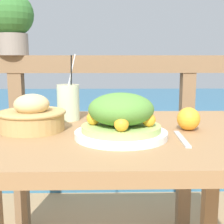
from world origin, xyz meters
name	(u,v)px	position (x,y,z in m)	size (l,w,h in m)	color
patio_table	(101,162)	(0.00, 0.00, 0.63)	(1.09, 0.75, 0.74)	#997047
railing_fence	(103,107)	(0.00, 0.67, 0.71)	(2.80, 0.08, 0.99)	brown
sea_backdrop	(104,117)	(0.00, 3.17, 0.19)	(12.00, 4.00, 0.38)	teal
salad_plate	(121,119)	(0.06, -0.10, 0.80)	(0.27, 0.27, 0.13)	white
drink_glass	(68,102)	(-0.13, 0.18, 0.81)	(0.08, 0.08, 0.25)	beige
bread_basket	(32,116)	(-0.22, 0.01, 0.79)	(0.22, 0.22, 0.12)	tan
potted_plant	(12,20)	(-0.46, 0.67, 1.16)	(0.22, 0.22, 0.32)	gray
fork	(182,139)	(0.24, -0.12, 0.74)	(0.02, 0.18, 0.00)	silver
orange_near_basket	(188,119)	(0.29, 0.00, 0.78)	(0.07, 0.07, 0.07)	#F9A328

